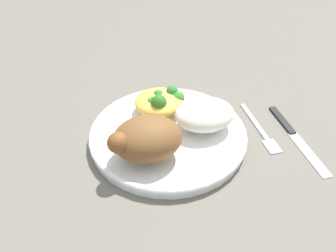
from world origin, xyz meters
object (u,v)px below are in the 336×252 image
rice_pile (205,116)px  knife (292,132)px  fork (260,129)px  mac_cheese_with_broccoli (161,101)px  roasted_chicken (146,139)px  plate (168,135)px

rice_pile → knife: size_ratio=0.54×
fork → knife: (-0.05, 0.02, 0.00)m
rice_pile → mac_cheese_with_broccoli: rice_pile is taller
roasted_chicken → rice_pile: 0.12m
roasted_chicken → mac_cheese_with_broccoli: bearing=-113.7°
plate → rice_pile: size_ratio=2.63×
plate → roasted_chicken: 0.08m
plate → mac_cheese_with_broccoli: mac_cheese_with_broccoli is taller
knife → mac_cheese_with_broccoli: bearing=-24.6°
roasted_chicken → knife: (-0.26, -0.01, -0.05)m
mac_cheese_with_broccoli → knife: size_ratio=0.48×
mac_cheese_with_broccoli → fork: bearing=154.4°
rice_pile → fork: rice_pile is taller
rice_pile → knife: bearing=168.1°
roasted_chicken → mac_cheese_with_broccoli: roasted_chicken is taller
mac_cheese_with_broccoli → roasted_chicken: bearing=66.3°
rice_pile → fork: (-0.10, 0.01, -0.04)m
plate → rice_pile: (-0.06, 0.00, 0.03)m
plate → roasted_chicken: size_ratio=2.31×
plate → mac_cheese_with_broccoli: size_ratio=2.98×
fork → knife: knife is taller
roasted_chicken → knife: bearing=-177.4°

